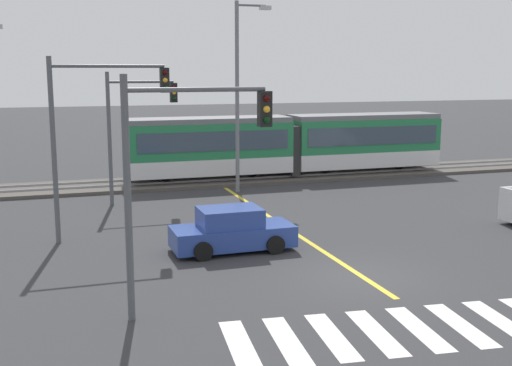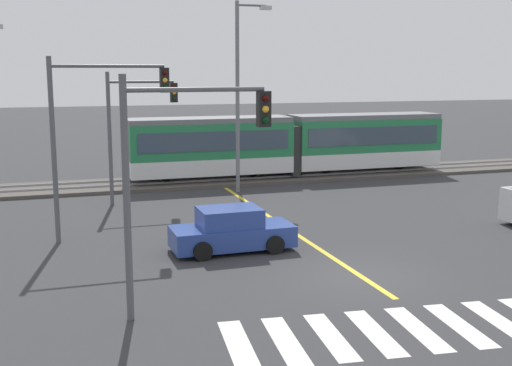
{
  "view_description": "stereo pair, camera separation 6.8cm",
  "coord_description": "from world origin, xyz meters",
  "px_view_note": "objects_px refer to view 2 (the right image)",
  "views": [
    {
      "loc": [
        -8.83,
        -16.67,
        6.14
      ],
      "look_at": [
        -0.8,
        7.96,
        1.6
      ],
      "focal_mm": 45.0,
      "sensor_mm": 36.0,
      "label": 1
    },
    {
      "loc": [
        -8.76,
        -16.7,
        6.14
      ],
      "look_at": [
        -0.8,
        7.96,
        1.6
      ],
      "focal_mm": 45.0,
      "sensor_mm": 36.0,
      "label": 2
    }
  ],
  "objects_px": {
    "light_rail_tram": "(290,143)",
    "traffic_light_near_left": "(177,158)",
    "sedan_crossing": "(232,231)",
    "traffic_light_mid_left": "(92,119)",
    "street_lamp_centre": "(240,88)",
    "traffic_light_far_left": "(133,118)"
  },
  "relations": [
    {
      "from": "light_rail_tram",
      "to": "sedan_crossing",
      "type": "xyz_separation_m",
      "value": [
        -7.36,
        -13.7,
        -1.35
      ]
    },
    {
      "from": "sedan_crossing",
      "to": "street_lamp_centre",
      "type": "bearing_deg",
      "value": 71.86
    },
    {
      "from": "traffic_light_far_left",
      "to": "sedan_crossing",
      "type": "bearing_deg",
      "value": -76.79
    },
    {
      "from": "sedan_crossing",
      "to": "traffic_light_near_left",
      "type": "xyz_separation_m",
      "value": [
        -2.86,
        -5.25,
        3.34
      ]
    },
    {
      "from": "sedan_crossing",
      "to": "traffic_light_far_left",
      "type": "relative_size",
      "value": 0.69
    },
    {
      "from": "light_rail_tram",
      "to": "traffic_light_mid_left",
      "type": "distance_m",
      "value": 16.08
    },
    {
      "from": "traffic_light_near_left",
      "to": "traffic_light_mid_left",
      "type": "bearing_deg",
      "value": 100.2
    },
    {
      "from": "light_rail_tram",
      "to": "traffic_light_near_left",
      "type": "bearing_deg",
      "value": -118.33
    },
    {
      "from": "light_rail_tram",
      "to": "traffic_light_far_left",
      "type": "relative_size",
      "value": 3.03
    },
    {
      "from": "light_rail_tram",
      "to": "street_lamp_centre",
      "type": "xyz_separation_m",
      "value": [
        -3.93,
        -3.23,
        3.26
      ]
    },
    {
      "from": "traffic_light_far_left",
      "to": "street_lamp_centre",
      "type": "relative_size",
      "value": 0.64
    },
    {
      "from": "traffic_light_far_left",
      "to": "traffic_light_near_left",
      "type": "xyz_separation_m",
      "value": [
        -0.72,
        -14.36,
        0.05
      ]
    },
    {
      "from": "traffic_light_mid_left",
      "to": "sedan_crossing",
      "type": "bearing_deg",
      "value": -34.0
    },
    {
      "from": "sedan_crossing",
      "to": "traffic_light_far_left",
      "type": "bearing_deg",
      "value": 103.21
    },
    {
      "from": "sedan_crossing",
      "to": "traffic_light_near_left",
      "type": "distance_m",
      "value": 6.85
    },
    {
      "from": "traffic_light_mid_left",
      "to": "street_lamp_centre",
      "type": "bearing_deg",
      "value": 44.2
    },
    {
      "from": "sedan_crossing",
      "to": "traffic_light_far_left",
      "type": "height_order",
      "value": "traffic_light_far_left"
    },
    {
      "from": "traffic_light_near_left",
      "to": "street_lamp_centre",
      "type": "relative_size",
      "value": 0.64
    },
    {
      "from": "light_rail_tram",
      "to": "traffic_light_near_left",
      "type": "distance_m",
      "value": 21.62
    },
    {
      "from": "sedan_crossing",
      "to": "traffic_light_near_left",
      "type": "relative_size",
      "value": 0.69
    },
    {
      "from": "light_rail_tram",
      "to": "traffic_light_near_left",
      "type": "relative_size",
      "value": 3.05
    },
    {
      "from": "light_rail_tram",
      "to": "sedan_crossing",
      "type": "height_order",
      "value": "light_rail_tram"
    }
  ]
}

